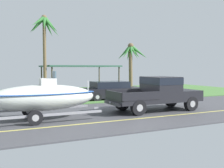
% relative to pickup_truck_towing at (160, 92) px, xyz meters
% --- Properties ---
extents(ground, '(36.00, 22.00, 0.11)m').
position_rel_pickup_truck_towing_xyz_m(ground, '(-1.13, 8.57, -1.06)').
color(ground, '#424247').
extents(pickup_truck_towing, '(5.43, 2.08, 1.91)m').
position_rel_pickup_truck_towing_xyz_m(pickup_truck_towing, '(0.00, 0.00, 0.00)').
color(pickup_truck_towing, black).
rests_on(pickup_truck_towing, ground).
extents(boat_on_trailer, '(6.17, 2.24, 2.25)m').
position_rel_pickup_truck_towing_xyz_m(boat_on_trailer, '(-6.55, 0.00, -0.01)').
color(boat_on_trailer, gray).
rests_on(boat_on_trailer, ground).
extents(parked_sedan_near, '(4.80, 1.91, 1.38)m').
position_rel_pickup_truck_towing_xyz_m(parked_sedan_near, '(-0.24, 5.92, -0.38)').
color(parked_sedan_near, black).
rests_on(parked_sedan_near, ground).
extents(carport_awning, '(7.24, 5.77, 2.67)m').
position_rel_pickup_truck_towing_xyz_m(carport_awning, '(-0.30, 13.94, 1.50)').
color(carport_awning, '#4C4238').
rests_on(carport_awning, ground).
extents(palm_tree_mid, '(2.95, 2.91, 4.97)m').
position_rel_pickup_truck_towing_xyz_m(palm_tree_mid, '(4.51, 11.38, 2.69)').
color(palm_tree_mid, brown).
rests_on(palm_tree_mid, ground).
extents(palm_tree_far_left, '(2.69, 2.84, 7.08)m').
position_rel_pickup_truck_towing_xyz_m(palm_tree_far_left, '(-4.26, 11.54, 4.62)').
color(palm_tree_far_left, brown).
rests_on(palm_tree_far_left, ground).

